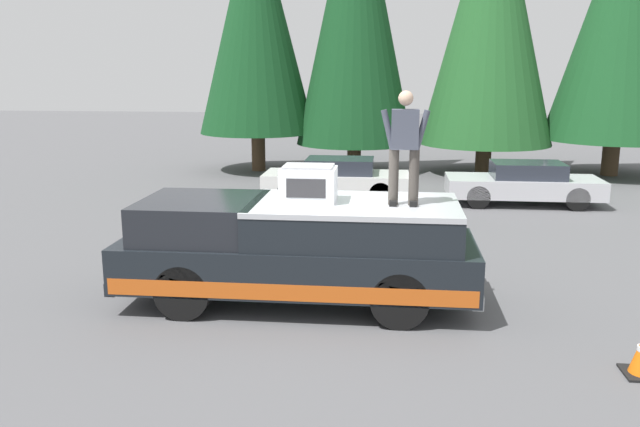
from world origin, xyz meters
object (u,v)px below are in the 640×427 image
(parked_car_white, at_px, (337,179))
(pickup_truck, at_px, (298,250))
(compressor_unit, at_px, (309,184))
(parked_car_silver, at_px, (524,183))
(person_on_truck_bed, at_px, (405,145))

(parked_car_white, bearing_deg, pickup_truck, -179.35)
(compressor_unit, xyz_separation_m, parked_car_silver, (8.30, -4.87, -1.35))
(person_on_truck_bed, distance_m, parked_car_white, 9.04)
(pickup_truck, height_order, compressor_unit, compressor_unit)
(person_on_truck_bed, distance_m, parked_car_silver, 9.30)
(compressor_unit, distance_m, parked_car_silver, 9.72)
(pickup_truck, bearing_deg, parked_car_white, 0.65)
(parked_car_silver, xyz_separation_m, parked_car_white, (0.24, 5.14, 0.00))
(parked_car_silver, bearing_deg, person_on_truck_bed, 157.84)
(compressor_unit, relative_size, parked_car_silver, 0.20)
(pickup_truck, xyz_separation_m, parked_car_silver, (8.31, -5.04, -0.29))
(parked_car_silver, bearing_deg, compressor_unit, 149.61)
(pickup_truck, distance_m, parked_car_silver, 9.73)
(compressor_unit, relative_size, parked_car_white, 0.20)
(pickup_truck, relative_size, compressor_unit, 6.60)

